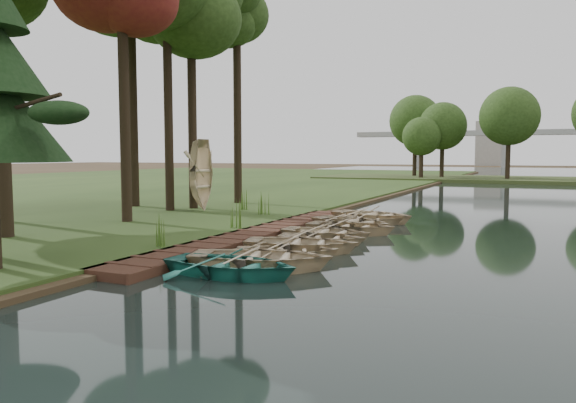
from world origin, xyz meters
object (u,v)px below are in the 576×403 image
at_px(rowboat_2, 287,249).
at_px(rowboat_0, 232,262).
at_px(stored_rowboat, 203,204).
at_px(rowboat_1, 261,255).
at_px(boardwalk, 256,235).

bearing_deg(rowboat_2, rowboat_0, 149.70).
bearing_deg(rowboat_2, stored_rowboat, 21.29).
bearing_deg(stored_rowboat, rowboat_2, -137.60).
relative_size(rowboat_0, rowboat_1, 0.93).
relative_size(rowboat_1, stored_rowboat, 1.08).
xyz_separation_m(rowboat_0, rowboat_1, (0.30, 1.04, 0.03)).
relative_size(rowboat_0, stored_rowboat, 1.00).
bearing_deg(rowboat_1, stored_rowboat, 23.97).
distance_m(rowboat_1, rowboat_2, 1.66).
bearing_deg(rowboat_1, boardwalk, 13.24).
height_order(boardwalk, stored_rowboat, stored_rowboat).
bearing_deg(rowboat_0, stored_rowboat, 37.35).
bearing_deg(rowboat_1, rowboat_0, 148.29).
bearing_deg(rowboat_2, boardwalk, 16.20).
xyz_separation_m(rowboat_0, stored_rowboat, (-8.34, 11.44, 0.25)).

